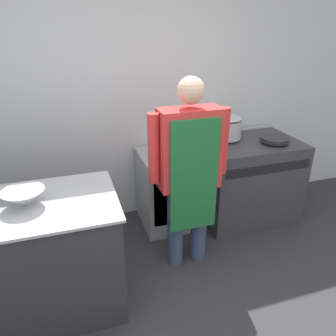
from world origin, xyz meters
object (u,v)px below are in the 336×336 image
object	(u,v)px
stock_pot	(225,126)
stove	(246,179)
person_cook	(189,166)
mixing_bowl	(24,198)
saute_pan	(275,139)
fridge_unit	(170,189)

from	to	relation	value
stock_pot	stove	bearing A→B (deg)	-30.40
stove	person_cook	size ratio (longest dim) A/B	0.61
stove	stock_pot	bearing A→B (deg)	149.60
mixing_bowl	saute_pan	world-z (taller)	mixing_bowl
fridge_unit	stock_pot	size ratio (longest dim) A/B	2.36
person_cook	saute_pan	size ratio (longest dim) A/B	5.78
stock_pot	fridge_unit	bearing A→B (deg)	-177.60
saute_pan	stock_pot	bearing A→B (deg)	148.37
mixing_bowl	stove	bearing A→B (deg)	18.70
stock_pot	person_cook	bearing A→B (deg)	-134.48
person_cook	mixing_bowl	size ratio (longest dim) A/B	5.93
stove	mixing_bowl	size ratio (longest dim) A/B	3.63
fridge_unit	stove	bearing A→B (deg)	-7.38
fridge_unit	mixing_bowl	size ratio (longest dim) A/B	2.85
stove	mixing_bowl	world-z (taller)	mixing_bowl
mixing_bowl	stock_pot	distance (m)	2.10
stove	stock_pot	size ratio (longest dim) A/B	3.01
fridge_unit	stock_pot	world-z (taller)	stock_pot
person_cook	stock_pot	bearing A→B (deg)	45.52
person_cook	saute_pan	distance (m)	1.18
fridge_unit	mixing_bowl	xyz separation A→B (m)	(-1.30, -0.84, 0.56)
person_cook	fridge_unit	bearing A→B (deg)	84.85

